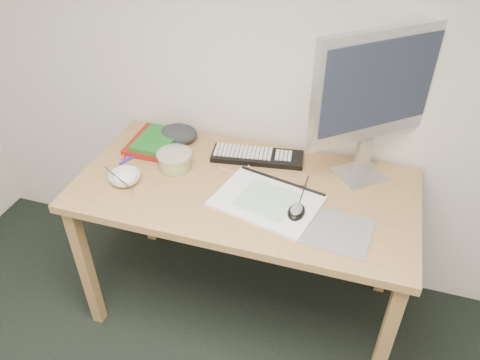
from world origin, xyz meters
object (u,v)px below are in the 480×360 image
object	(u,v)px
desk	(245,202)
monitor	(376,90)
sketchpad	(267,201)
keyboard	(257,156)
rice_bowl	(125,178)

from	to	relation	value
desk	monitor	world-z (taller)	monitor
sketchpad	keyboard	xyz separation A→B (m)	(-0.12, 0.28, 0.01)
desk	rice_bowl	distance (m)	0.51
desk	monitor	xyz separation A→B (m)	(0.44, 0.22, 0.48)
monitor	keyboard	bearing A→B (deg)	140.79
sketchpad	monitor	size ratio (longest dim) A/B	0.63
desk	keyboard	xyz separation A→B (m)	(-0.00, 0.21, 0.09)
sketchpad	rice_bowl	size ratio (longest dim) A/B	3.08
rice_bowl	desk	bearing A→B (deg)	14.05
sketchpad	monitor	distance (m)	0.59
keyboard	sketchpad	bearing A→B (deg)	-75.37
keyboard	rice_bowl	size ratio (longest dim) A/B	3.13
desk	rice_bowl	xyz separation A→B (m)	(-0.48, -0.12, 0.10)
desk	keyboard	size ratio (longest dim) A/B	3.46
desk	monitor	size ratio (longest dim) A/B	2.21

